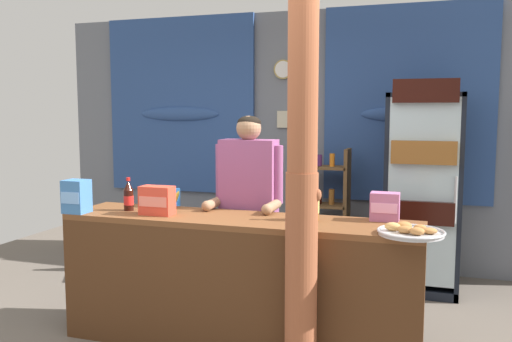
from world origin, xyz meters
The scene contains 15 objects.
ground_plane centered at (0.00, 1.06, 0.00)m, with size 7.35×7.35×0.00m, color #665B51.
back_wall_curtained centered at (-0.02, 2.69, 1.40)m, with size 5.50×0.22×2.70m.
stall_counter centered at (0.13, 0.36, 0.56)m, with size 2.49×0.55×0.91m.
timber_post centered at (0.67, 0.07, 1.24)m, with size 0.21×0.19×2.58m.
drink_fridge centered at (1.32, 2.08, 1.04)m, with size 0.66×0.63×1.92m.
bottle_shelf_rack centered at (0.37, 2.34, 0.66)m, with size 0.48×0.28×1.28m.
plastic_lawn_chair centered at (-1.18, 1.77, 0.49)m, with size 0.60×0.60×0.86m.
shopkeeper centered at (0.06, 0.88, 1.02)m, with size 0.54×0.42×1.61m.
soda_bottle_iced_tea centered at (0.63, 0.53, 1.04)m, with size 0.10×0.10×0.31m.
soda_bottle_cola centered at (-0.74, 0.47, 1.02)m, with size 0.07×0.07×0.25m.
snack_box_wafer centered at (1.10, 0.67, 1.01)m, with size 0.19×0.13×0.19m.
snack_box_crackers centered at (-0.46, 0.39, 1.02)m, with size 0.24×0.13×0.20m.
snack_box_biscuit centered at (-1.05, 0.27, 1.03)m, with size 0.17×0.15×0.24m.
pastry_tray centered at (1.28, 0.29, 0.94)m, with size 0.40×0.40×0.07m.
banana_bunch centered at (-0.55, 0.67, 0.98)m, with size 0.27×0.06×0.16m.
Camera 1 is at (1.39, -2.99, 1.65)m, focal length 37.90 mm.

